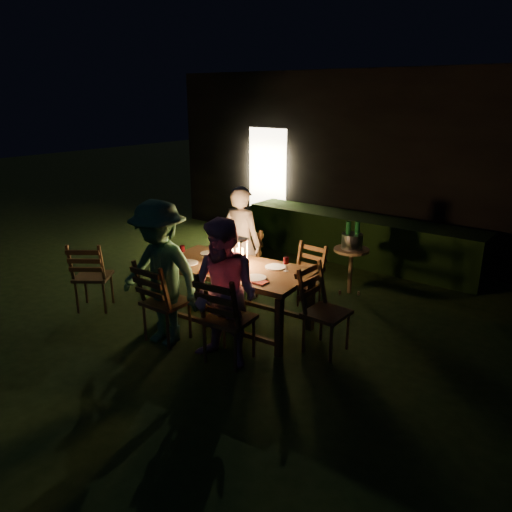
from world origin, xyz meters
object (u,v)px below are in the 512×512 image
Objects in this scene: lantern at (240,253)px; bottle_bucket_b at (357,238)px; chair_end at (324,326)px; ice_bucket at (352,241)px; dining_table at (234,272)px; person_house_side at (242,243)px; bottle_bucket_a at (348,238)px; chair_far_right at (303,293)px; chair_spare at (94,288)px; chair_far_left at (240,277)px; chair_near_right at (228,334)px; person_opp_left at (160,274)px; person_opp_right at (225,294)px; bottle_table at (218,252)px; chair_near_left at (166,315)px; side_table at (351,254)px.

bottle_bucket_b is at bearing 70.75° from lantern.
chair_end is 3.40× the size of ice_bucket.
dining_table is 1.22× the size of person_house_side.
dining_table is 6.15× the size of bottle_bucket_a.
chair_far_right is 2.99× the size of bottle_bucket_b.
chair_far_right is 2.73× the size of lantern.
chair_spare is 3.15× the size of bottle_bucket_a.
lantern is at bearing 127.41° from chair_far_left.
chair_near_right is at bearing 122.96° from chair_far_left.
person_opp_left reaches higher than chair_end.
chair_spare is 0.63× the size of person_opp_right.
chair_end is at bearing 26.09° from person_opp_left.
chair_far_left is at bearing 120.22° from dining_table.
person_opp_right is 2.67m from bottle_bucket_b.
lantern reaches higher than bottle_bucket_b.
chair_end is at bearing -69.35° from bottle_bucket_a.
person_opp_right is at bearing -60.07° from lantern.
bottle_bucket_b is at bearing 10.08° from chair_spare.
chair_near_left is at bearing -99.39° from bottle_table.
chair_end is at bearing -20.26° from chair_spare.
chair_near_left is 3.29× the size of bottle_bucket_a.
chair_near_left is 1.66m from person_house_side.
bottle_bucket_a is at bearing -93.67° from chair_far_right.
chair_far_left is 1.63m from side_table.
chair_spare is at bearing 177.41° from chair_near_left.
chair_near_left reaches higher than chair_end.
person_house_side is at bearing 108.94° from bottle_table.
chair_end is 1.89m from ice_bucket.
person_house_side is 5.03× the size of bottle_bucket_b.
person_opp_left reaches higher than bottle_bucket_b.
chair_far_left is at bearing 93.44° from chair_near_left.
chair_far_left is at bearing 91.16° from person_house_side.
chair_far_right is 2.99× the size of bottle_bucket_a.
bottle_bucket_a is (0.96, 2.67, -0.01)m from person_opp_left.
person_opp_right reaches higher than chair_far_left.
ice_bucket is at bearing -96.17° from chair_far_right.
bottle_table is (-0.25, -0.02, 0.22)m from dining_table.
side_table is 0.19m from ice_bucket.
person_opp_right is 5.02× the size of bottle_bucket_b.
person_opp_right is 2.63m from ice_bucket.
side_table is 2.12× the size of bottle_bucket_b.
dining_table is 1.96m from side_table.
person_opp_left reaches higher than lantern.
chair_far_right is at bearing -1.90° from chair_spare.
person_house_side is (-0.14, 1.59, 0.49)m from chair_near_left.
person_opp_right is at bearing -92.45° from side_table.
chair_end is 0.63× the size of person_opp_right.
chair_spare is at bearing -132.88° from bottle_bucket_a.
lantern reaches higher than dining_table.
chair_end is at bearing -73.11° from bottle_bucket_b.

